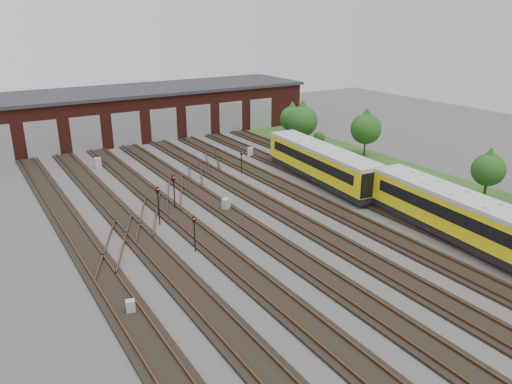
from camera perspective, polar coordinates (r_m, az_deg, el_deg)
ground at (r=37.63m, az=4.85°, el=-5.47°), size 120.00×120.00×0.00m
track_network at (r=37.92m, az=4.12°, el=-5.07°), size 30.40×70.00×0.33m
maintenance_shed at (r=71.42m, az=-14.59°, el=8.76°), size 51.00×12.50×6.35m
grass_verge at (r=56.56m, az=14.46°, el=2.68°), size 8.00×55.00×0.05m
metro_train at (r=39.63m, az=22.06°, el=-2.40°), size 4.25×48.22×3.31m
signal_mast_0 at (r=40.11m, az=-11.11°, el=-1.03°), size 0.24×0.23×3.18m
signal_mast_1 at (r=35.26m, az=-7.06°, el=-4.27°), size 0.25×0.24×2.70m
signal_mast_2 at (r=42.98m, az=-9.36°, el=0.47°), size 0.26×0.25×3.11m
signal_mast_3 at (r=52.45m, az=-1.67°, el=3.78°), size 0.23×0.21×2.47m
relay_cabinet_0 at (r=29.57m, az=-14.13°, el=-12.64°), size 0.60×0.54×0.86m
relay_cabinet_1 at (r=57.37m, az=-17.62°, el=3.18°), size 0.75×0.65×1.14m
relay_cabinet_2 at (r=42.92m, az=-3.46°, el=-1.43°), size 0.78×0.72×1.04m
relay_cabinet_3 at (r=59.29m, az=-0.67°, el=4.60°), size 0.78×0.72×1.06m
relay_cabinet_4 at (r=49.48m, az=8.09°, el=1.36°), size 0.80×0.72×1.14m
tree_0 at (r=62.08m, az=5.34°, el=8.48°), size 3.75×3.75×6.21m
tree_1 at (r=65.94m, az=4.16°, el=8.68°), size 3.23×3.23×5.36m
tree_2 at (r=59.71m, az=12.49°, el=7.47°), size 3.57×3.57×5.92m
tree_3 at (r=49.23m, az=25.08°, el=2.71°), size 2.96×2.96×4.90m
bush_0 at (r=46.38m, az=25.18°, el=-1.48°), size 1.39×1.39×1.39m
bush_1 at (r=67.61m, az=4.44°, el=6.64°), size 1.54×1.54×1.54m
bush_2 at (r=67.25m, az=7.24°, el=6.44°), size 1.48×1.48×1.48m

